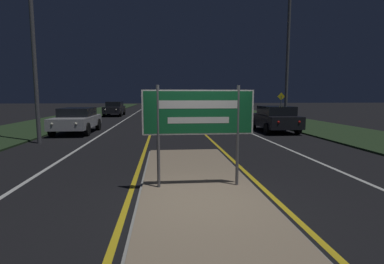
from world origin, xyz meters
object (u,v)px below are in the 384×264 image
Objects in this scene: car_receding_2 at (218,107)px; car_approaching_0 at (77,119)px; car_receding_0 at (275,118)px; car_receding_1 at (202,111)px; car_receding_3 at (202,104)px; warning_sign at (281,104)px; car_approaching_1 at (114,108)px; highway_sign at (198,116)px; streetlight_right_near at (288,38)px.

car_receding_2 is 21.11m from car_approaching_0.
car_receding_0 reaches higher than car_receding_1.
car_receding_3 is (-0.21, 32.08, -0.04)m from car_receding_0.
car_approaching_0 is (-11.47, -17.72, -0.01)m from car_receding_2.
car_receding_0 is at bearing -89.76° from car_receding_2.
car_receding_2 is 0.95× the size of car_receding_3.
car_receding_0 is 5.98m from warning_sign.
warning_sign is at bearing -34.42° from car_approaching_1.
car_receding_1 is 0.96× the size of car_approaching_0.
car_receding_3 is 1.91× the size of warning_sign.
car_receding_2 is at bearing 70.70° from car_receding_1.
highway_sign is 1.08× the size of warning_sign.
car_receding_1 is 1.04× the size of car_receding_2.
highway_sign is 29.43m from car_receding_2.
car_receding_1 is (-3.93, 9.06, -4.74)m from streetlight_right_near.
car_approaching_1 is at bearing 90.82° from car_approaching_0.
highway_sign is at bearing -77.07° from car_approaching_1.
streetlight_right_near is 2.09× the size of car_receding_3.
car_receding_0 is (5.83, 10.68, -0.90)m from highway_sign.
car_receding_2 is (5.75, 28.85, -0.91)m from highway_sign.
car_approaching_1 is (-5.93, 25.85, -0.89)m from highway_sign.
warning_sign reaches higher than car_receding_0.
car_receding_1 is at bearing -97.46° from car_receding_3.
streetlight_right_near is at bearing -50.23° from car_approaching_1.
car_receding_0 is 1.88× the size of warning_sign.
car_receding_1 is at bearing -109.30° from car_receding_2.
car_approaching_0 is at bearing -133.52° from car_receding_1.
highway_sign is 43.14m from car_receding_3.
car_receding_2 is (3.13, 8.94, 0.05)m from car_receding_1.
car_receding_2 reaches higher than car_receding_1.
warning_sign is at bearing 70.90° from streetlight_right_near.
highway_sign is 26.54m from car_approaching_1.
car_receding_1 is at bearing 109.15° from car_receding_0.
highway_sign is 0.57× the size of car_receding_0.
highway_sign reaches higher than car_approaching_0.
car_approaching_1 is at bearing 145.58° from warning_sign.
warning_sign is (2.74, -26.70, 0.72)m from car_receding_3.
warning_sign reaches higher than car_receding_2.
car_receding_2 is at bearing 92.55° from streetlight_right_near.
warning_sign is (1.80, 5.21, -4.00)m from streetlight_right_near.
highway_sign reaches higher than car_receding_1.
car_receding_3 is 33.60m from car_approaching_0.
car_receding_0 is 1.00× the size of car_receding_1.
car_approaching_1 reaches higher than car_receding_1.
car_receding_0 is 1.04× the size of car_receding_2.
streetlight_right_near reaches higher than car_receding_2.
car_receding_0 is 9.77m from car_receding_1.
streetlight_right_near reaches higher than warning_sign.
streetlight_right_near is 6.81m from warning_sign.
car_receding_2 is 0.88× the size of car_approaching_1.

